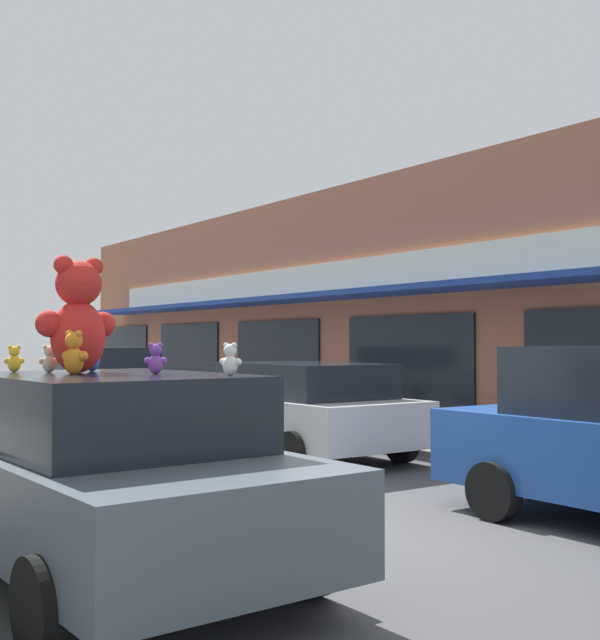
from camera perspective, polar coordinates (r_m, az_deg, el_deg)
ground_plane at (r=7.86m, az=4.13°, el=-14.88°), size 260.00×260.00×0.00m
storefront_row at (r=25.18m, az=16.24°, el=0.84°), size 16.57×31.43×5.69m
plush_art_car at (r=6.44m, az=-13.51°, el=-10.48°), size 2.20×4.21×1.56m
teddy_bear_giant at (r=6.67m, az=-15.51°, el=0.23°), size 0.70×0.45×0.94m
teddy_bear_orange at (r=6.33m, az=-15.77°, el=-2.29°), size 0.20×0.25×0.34m
teddy_bear_white at (r=5.92m, az=-4.99°, el=-2.83°), size 0.15×0.18×0.24m
teddy_bear_cream at (r=6.81m, az=-17.41°, el=-2.68°), size 0.17×0.11×0.22m
teddy_bear_blue at (r=6.99m, az=-14.59°, el=-2.26°), size 0.18×0.25×0.33m
teddy_bear_yellow at (r=7.02m, az=-19.66°, el=-2.63°), size 0.17×0.11×0.22m
teddy_bear_purple at (r=6.30m, az=-10.24°, el=-2.73°), size 0.18×0.14×0.24m
parked_car_far_center at (r=12.58m, az=-0.02°, el=-6.17°), size 2.15×4.10×1.48m
parked_car_far_right at (r=19.74m, az=-13.68°, el=-4.32°), size 2.13×4.79×1.68m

